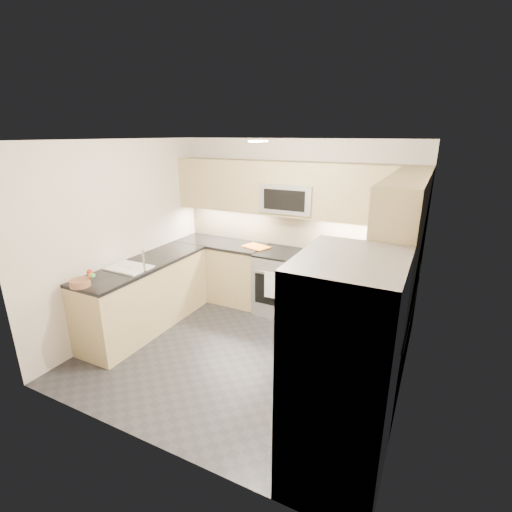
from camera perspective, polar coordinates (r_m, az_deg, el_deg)
The scene contains 37 objects.
floor at distance 4.71m, azimuth -1.97°, elevation -14.64°, with size 3.60×3.20×0.00m, color #25252B.
ceiling at distance 3.95m, azimuth -2.38°, elevation 17.41°, with size 3.60×3.20×0.02m, color beige.
wall_back at distance 5.57m, azimuth 5.79°, elevation 4.60°, with size 3.60×0.02×2.50m, color beige.
wall_front at distance 2.97m, azimuth -17.30°, elevation -8.77°, with size 3.60×0.02×2.50m, color beige.
wall_left at distance 5.24m, azimuth -19.72°, elevation 2.73°, with size 0.02×3.20×2.50m, color beige.
wall_right at distance 3.70m, azimuth 23.16°, elevation -3.97°, with size 0.02×3.20×2.50m, color beige.
base_cab_back_left at distance 6.01m, azimuth -5.25°, elevation -2.33°, with size 1.42×0.60×0.90m, color tan.
base_cab_back_right at distance 5.27m, azimuth 15.48°, elevation -6.00°, with size 1.42×0.60×0.90m, color tan.
base_cab_right at distance 4.20m, azimuth 17.78°, elevation -12.81°, with size 0.60×1.70×0.90m, color tan.
base_cab_peninsula at distance 5.30m, azimuth -16.52°, elevation -5.98°, with size 0.60×2.00×0.90m, color tan.
countertop_back_left at distance 5.86m, azimuth -5.38°, elevation 1.97°, with size 1.42×0.63×0.04m, color black.
countertop_back_right at distance 5.10m, azimuth 15.93°, elevation -1.18°, with size 1.42×0.63×0.04m, color black.
countertop_right at distance 3.99m, azimuth 18.43°, elevation -6.99°, with size 0.63×1.70×0.04m, color black.
countertop_peninsula at distance 5.13m, azimuth -16.99°, elevation -1.18°, with size 0.63×2.00×0.04m, color black.
upper_cab_back at distance 5.30m, azimuth 5.30°, elevation 10.25°, with size 3.60×0.35×0.75m, color tan.
upper_cab_right at distance 3.82m, azimuth 21.94°, elevation 5.88°, with size 0.35×1.95×0.75m, color tan.
backsplash_back at distance 5.57m, azimuth 5.75°, elevation 4.04°, with size 3.60×0.01×0.51m, color #C7B690.
backsplash_right at distance 4.15m, azimuth 23.48°, elevation -2.51°, with size 0.01×2.30×0.51m, color #C7B690.
gas_range at distance 5.52m, azimuth 4.31°, elevation -4.15°, with size 0.76×0.65×0.91m, color #9A9DA1.
range_cooktop at distance 5.37m, azimuth 4.43°, elevation 0.39°, with size 0.76×0.65×0.03m, color black.
oven_door_glass at distance 5.25m, azimuth 2.92°, elevation -5.44°, with size 0.62×0.02×0.45m, color black.
oven_handle at distance 5.13m, azimuth 2.88°, elevation -2.76°, with size 0.02×0.02×0.60m, color #B2B5BA.
microwave at distance 5.29m, azimuth 5.16°, elevation 8.88°, with size 0.76×0.40×0.40m, color #9EA0A6.
microwave_door at distance 5.11m, azimuth 4.30°, elevation 8.56°, with size 0.60×0.01×0.28m, color black.
refrigerator at distance 2.88m, azimuth 13.13°, elevation -17.41°, with size 0.70×0.90×1.80m, color #A5A7AD.
fridge_handle_left at distance 2.80m, azimuth 4.58°, elevation -16.91°, with size 0.02×0.02×1.20m, color #B2B5BA.
fridge_handle_right at distance 3.08m, azimuth 7.18°, elevation -13.38°, with size 0.02×0.02×1.20m, color #B2B5BA.
sink_basin at distance 4.98m, azimuth -18.89°, elevation -2.46°, with size 0.52×0.38×0.16m, color white.
faucet at distance 4.74m, azimuth -16.91°, elevation -0.73°, with size 0.03×0.03×0.28m, color silver.
utensil_bowl at distance 4.89m, azimuth 22.47°, elevation -1.54°, with size 0.27×0.27×0.16m, color green.
cutting_board at distance 5.57m, azimuth 0.01°, elevation 1.46°, with size 0.38×0.26×0.01m, color orange.
fruit_basket at distance 4.58m, azimuth -25.44°, elevation -3.77°, with size 0.22×0.22×0.08m, color #986346.
fruit_apple at distance 4.64m, azimuth -24.22°, elevation -2.29°, with size 0.07×0.07×0.07m, color red.
fruit_pear at distance 4.52m, azimuth -23.86°, elevation -2.77°, with size 0.06×0.06×0.06m, color green.
dish_towel_check at distance 5.19m, azimuth 2.35°, elevation -4.51°, with size 0.20×0.02×0.38m, color white.
dish_towel_blue at distance 5.12m, azimuth 4.39°, elevation -4.89°, with size 0.19×0.02×0.35m, color #354E92.
fruit_orange at distance 4.54m, azimuth -24.06°, elevation -2.77°, with size 0.06×0.06×0.06m, color orange.
Camera 1 is at (1.91, -3.46, 2.56)m, focal length 26.00 mm.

